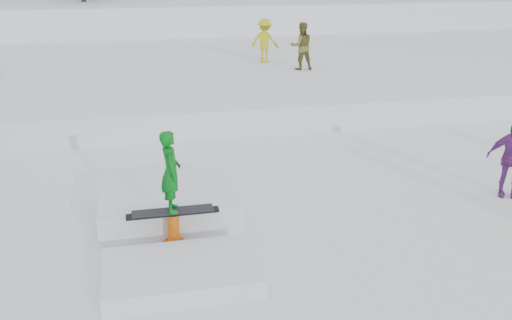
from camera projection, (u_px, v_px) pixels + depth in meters
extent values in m
plane|color=white|center=(253.00, 263.00, 9.48)|extent=(120.00, 120.00, 0.00)
cube|color=white|center=(152.00, 18.00, 36.67)|extent=(60.00, 14.00, 2.40)
cube|color=white|center=(171.00, 69.00, 24.06)|extent=(50.00, 18.00, 0.80)
imported|color=brown|center=(302.00, 46.00, 21.54)|extent=(0.88, 0.70, 1.77)
imported|color=gold|center=(265.00, 41.00, 23.04)|extent=(1.31, 1.14, 1.75)
imported|color=#6F2D84|center=(511.00, 158.00, 11.93)|extent=(1.07, 0.84, 1.69)
cube|color=white|center=(168.00, 203.00, 11.17)|extent=(2.60, 2.20, 0.54)
cube|color=white|center=(181.00, 273.00, 8.91)|extent=(2.40, 1.60, 0.30)
cylinder|color=orange|center=(175.00, 244.00, 10.05)|extent=(0.44, 0.44, 0.06)
cylinder|color=orange|center=(174.00, 230.00, 9.96)|extent=(0.20, 0.20, 0.60)
cube|color=black|center=(173.00, 213.00, 9.85)|extent=(1.60, 0.16, 0.06)
cube|color=black|center=(173.00, 211.00, 9.84)|extent=(1.40, 0.28, 0.03)
imported|color=#046913|center=(171.00, 171.00, 9.60)|extent=(0.34, 0.52, 1.42)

